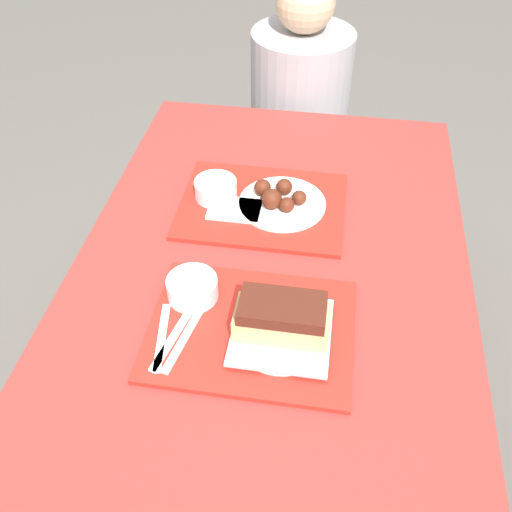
% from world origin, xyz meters
% --- Properties ---
extents(ground_plane, '(12.00, 12.00, 0.00)m').
position_xyz_m(ground_plane, '(0.00, 0.00, 0.00)').
color(ground_plane, '#605B56').
extents(picnic_table, '(0.90, 1.43, 0.74)m').
position_xyz_m(picnic_table, '(0.00, 0.00, 0.64)').
color(picnic_table, maroon).
rests_on(picnic_table, ground_plane).
extents(picnic_bench_far, '(0.86, 0.28, 0.42)m').
position_xyz_m(picnic_bench_far, '(0.00, 0.94, 0.36)').
color(picnic_bench_far, maroon).
rests_on(picnic_bench_far, ground_plane).
extents(tray_near, '(0.41, 0.32, 0.01)m').
position_xyz_m(tray_near, '(-0.01, -0.19, 0.75)').
color(tray_near, red).
rests_on(tray_near, picnic_table).
extents(tray_far, '(0.41, 0.32, 0.01)m').
position_xyz_m(tray_far, '(-0.05, 0.22, 0.75)').
color(tray_far, red).
rests_on(tray_far, picnic_table).
extents(bowl_coleslaw_near, '(0.11, 0.11, 0.05)m').
position_xyz_m(bowl_coleslaw_near, '(-0.15, -0.12, 0.78)').
color(bowl_coleslaw_near, silver).
rests_on(bowl_coleslaw_near, tray_near).
extents(brisket_sandwich_plate, '(0.20, 0.20, 0.10)m').
position_xyz_m(brisket_sandwich_plate, '(0.05, -0.20, 0.79)').
color(brisket_sandwich_plate, white).
rests_on(brisket_sandwich_plate, tray_near).
extents(plastic_fork_near, '(0.05, 0.17, 0.00)m').
position_xyz_m(plastic_fork_near, '(-0.16, -0.24, 0.76)').
color(plastic_fork_near, white).
rests_on(plastic_fork_near, tray_near).
extents(plastic_knife_near, '(0.05, 0.17, 0.00)m').
position_xyz_m(plastic_knife_near, '(-0.14, -0.24, 0.76)').
color(plastic_knife_near, white).
rests_on(plastic_knife_near, tray_near).
extents(plastic_spoon_near, '(0.04, 0.17, 0.00)m').
position_xyz_m(plastic_spoon_near, '(-0.18, -0.24, 0.76)').
color(plastic_spoon_near, white).
rests_on(plastic_spoon_near, tray_near).
extents(bowl_coleslaw_far, '(0.11, 0.11, 0.05)m').
position_xyz_m(bowl_coleslaw_far, '(-0.17, 0.23, 0.78)').
color(bowl_coleslaw_far, silver).
rests_on(bowl_coleslaw_far, tray_far).
extents(wings_plate_far, '(0.22, 0.22, 0.06)m').
position_xyz_m(wings_plate_far, '(-0.01, 0.22, 0.77)').
color(wings_plate_far, white).
rests_on(wings_plate_far, tray_far).
extents(napkin_far, '(0.13, 0.09, 0.01)m').
position_xyz_m(napkin_far, '(-0.11, 0.18, 0.76)').
color(napkin_far, white).
rests_on(napkin_far, tray_far).
extents(person_seated_across, '(0.35, 0.35, 0.67)m').
position_xyz_m(person_seated_across, '(-0.02, 0.94, 0.70)').
color(person_seated_across, '#9E9EA3').
rests_on(person_seated_across, picnic_bench_far).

